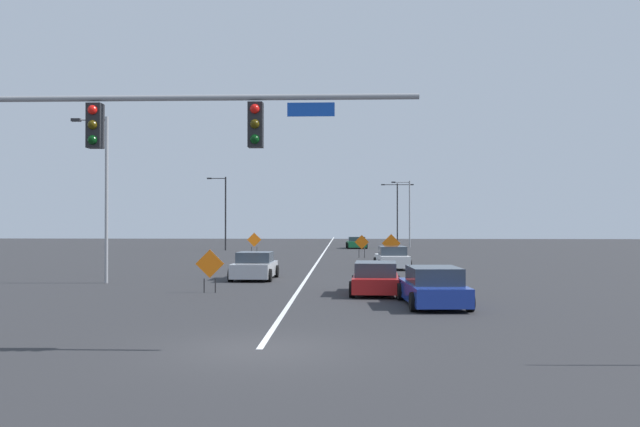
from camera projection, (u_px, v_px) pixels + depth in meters
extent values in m
plane|color=#2D2D30|center=(259.00, 349.00, 15.58)|extent=(190.89, 190.89, 0.00)
cube|color=white|center=(325.00, 250.00, 68.57)|extent=(0.16, 106.05, 0.01)
cylinder|color=gray|center=(175.00, 98.00, 15.72)|extent=(11.35, 0.14, 0.14)
cube|color=black|center=(95.00, 126.00, 15.78)|extent=(0.34, 0.32, 1.05)
sphere|color=red|center=(92.00, 110.00, 15.62)|extent=(0.22, 0.22, 0.22)
sphere|color=#3C3106|center=(92.00, 125.00, 15.61)|extent=(0.22, 0.22, 0.22)
sphere|color=black|center=(92.00, 140.00, 15.61)|extent=(0.22, 0.22, 0.22)
cube|color=black|center=(256.00, 125.00, 15.64)|extent=(0.34, 0.32, 1.05)
sphere|color=red|center=(255.00, 109.00, 15.48)|extent=(0.22, 0.22, 0.22)
sphere|color=#3C3106|center=(255.00, 124.00, 15.47)|extent=(0.22, 0.22, 0.22)
sphere|color=black|center=(255.00, 139.00, 15.47)|extent=(0.22, 0.22, 0.22)
cube|color=#1447B7|center=(311.00, 109.00, 15.60)|extent=(1.10, 0.03, 0.32)
cylinder|color=gray|center=(107.00, 200.00, 32.21)|extent=(0.16, 0.16, 7.97)
cylinder|color=gray|center=(91.00, 120.00, 32.28)|extent=(1.50, 0.08, 0.08)
cube|color=#262628|center=(76.00, 120.00, 32.31)|extent=(0.44, 0.24, 0.14)
cylinder|color=black|center=(397.00, 214.00, 82.67)|extent=(0.16, 0.16, 7.56)
cylinder|color=black|center=(390.00, 185.00, 82.74)|extent=(1.77, 0.08, 0.08)
cube|color=#262628|center=(383.00, 185.00, 82.77)|extent=(0.44, 0.24, 0.14)
cylinder|color=black|center=(405.00, 185.00, 82.68)|extent=(1.77, 0.08, 0.08)
cube|color=#262628|center=(412.00, 185.00, 82.64)|extent=(0.44, 0.24, 0.14)
cylinder|color=black|center=(226.00, 214.00, 67.85)|extent=(0.16, 0.16, 7.41)
cylinder|color=black|center=(217.00, 178.00, 67.92)|extent=(1.66, 0.08, 0.08)
cube|color=#262628|center=(209.00, 178.00, 67.95)|extent=(0.44, 0.24, 0.14)
cylinder|color=gray|center=(410.00, 214.00, 75.03)|extent=(0.16, 0.16, 7.43)
cylinder|color=gray|center=(401.00, 182.00, 75.10)|extent=(1.81, 0.08, 0.08)
cube|color=#262628|center=(393.00, 182.00, 75.13)|extent=(0.44, 0.24, 0.14)
cube|color=orange|center=(210.00, 264.00, 27.87)|extent=(1.18, 0.16, 1.18)
cylinder|color=black|center=(204.00, 286.00, 27.85)|extent=(0.05, 0.05, 0.59)
cylinder|color=black|center=(215.00, 286.00, 27.88)|extent=(0.05, 0.05, 0.59)
cube|color=orange|center=(254.00, 240.00, 57.02)|extent=(1.18, 0.29, 1.20)
cylinder|color=black|center=(251.00, 251.00, 56.97)|extent=(0.05, 0.05, 0.75)
cylinder|color=black|center=(257.00, 251.00, 57.05)|extent=(0.05, 0.05, 0.75)
cube|color=orange|center=(362.00, 242.00, 54.07)|extent=(1.15, 0.05, 1.15)
cylinder|color=black|center=(359.00, 254.00, 54.07)|extent=(0.05, 0.05, 0.67)
cylinder|color=black|center=(365.00, 254.00, 54.05)|extent=(0.05, 0.05, 0.67)
cube|color=orange|center=(391.00, 243.00, 46.16)|extent=(1.27, 0.20, 1.28)
cylinder|color=black|center=(388.00, 259.00, 46.19)|extent=(0.05, 0.05, 0.77)
cylinder|color=black|center=(395.00, 259.00, 46.11)|extent=(0.05, 0.05, 0.77)
cube|color=#196B38|center=(356.00, 244.00, 72.65)|extent=(2.12, 3.91, 0.61)
cube|color=#333D47|center=(357.00, 239.00, 72.47)|extent=(1.83, 1.92, 0.49)
cylinder|color=black|center=(364.00, 245.00, 74.00)|extent=(0.25, 0.65, 0.64)
cylinder|color=black|center=(347.00, 245.00, 73.98)|extent=(0.25, 0.65, 0.64)
cylinder|color=black|center=(366.00, 246.00, 71.33)|extent=(0.25, 0.65, 0.64)
cylinder|color=black|center=(348.00, 246.00, 71.30)|extent=(0.25, 0.65, 0.64)
cube|color=#B7BABF|center=(254.00, 269.00, 34.17)|extent=(1.98, 3.91, 0.70)
cube|color=#333D47|center=(255.00, 257.00, 34.37)|extent=(1.75, 1.85, 0.53)
cylinder|color=black|center=(231.00, 275.00, 32.87)|extent=(0.24, 0.65, 0.64)
cylinder|color=black|center=(269.00, 275.00, 32.76)|extent=(0.24, 0.65, 0.64)
cylinder|color=black|center=(241.00, 271.00, 35.57)|extent=(0.24, 0.65, 0.64)
cylinder|color=black|center=(276.00, 271.00, 35.46)|extent=(0.24, 0.65, 0.64)
cube|color=#1E389E|center=(433.00, 292.00, 23.66)|extent=(2.09, 4.63, 0.63)
cube|color=#333D47|center=(434.00, 275.00, 23.44)|extent=(1.79, 2.41, 0.58)
cylinder|color=black|center=(450.00, 292.00, 25.26)|extent=(0.25, 0.65, 0.64)
cylinder|color=black|center=(400.00, 292.00, 25.23)|extent=(0.25, 0.65, 0.64)
cylinder|color=black|center=(470.00, 302.00, 22.08)|extent=(0.25, 0.65, 0.64)
cylinder|color=black|center=(413.00, 302.00, 22.05)|extent=(0.25, 0.65, 0.64)
cube|color=red|center=(376.00, 283.00, 27.42)|extent=(2.01, 4.10, 0.59)
cube|color=#333D47|center=(376.00, 269.00, 27.23)|extent=(1.74, 2.27, 0.56)
cylinder|color=black|center=(397.00, 283.00, 28.74)|extent=(0.25, 0.65, 0.64)
cylinder|color=black|center=(355.00, 283.00, 28.90)|extent=(0.25, 0.65, 0.64)
cylinder|color=black|center=(399.00, 290.00, 25.94)|extent=(0.25, 0.65, 0.64)
cylinder|color=black|center=(352.00, 289.00, 26.10)|extent=(0.25, 0.65, 0.64)
cube|color=white|center=(392.00, 261.00, 41.70)|extent=(1.96, 4.13, 0.70)
cube|color=#333D47|center=(392.00, 251.00, 41.50)|extent=(1.68, 1.98, 0.55)
cylinder|color=black|center=(403.00, 262.00, 43.13)|extent=(0.25, 0.65, 0.64)
cylinder|color=black|center=(376.00, 262.00, 43.10)|extent=(0.25, 0.65, 0.64)
cylinder|color=black|center=(409.00, 265.00, 40.30)|extent=(0.25, 0.65, 0.64)
cylinder|color=black|center=(380.00, 265.00, 40.27)|extent=(0.25, 0.65, 0.64)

